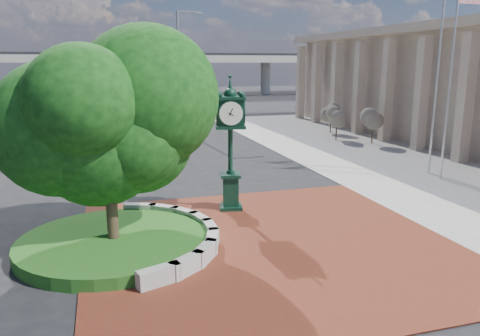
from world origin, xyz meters
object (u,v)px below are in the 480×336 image
object	(u,v)px
flagpole_a	(450,79)
street_lamp_near	(181,61)
street_lamp_far	(149,71)
flagpole_b	(438,69)
post_clock	(230,139)
parked_car	(157,111)

from	to	relation	value
flagpole_a	street_lamp_near	size ratio (longest dim) A/B	0.98
street_lamp_near	street_lamp_far	world-z (taller)	street_lamp_near
flagpole_b	street_lamp_near	bearing A→B (deg)	115.53
post_clock	flagpole_b	bearing A→B (deg)	14.13
parked_car	street_lamp_near	bearing A→B (deg)	-99.63
parked_car	flagpole_b	xyz separation A→B (m)	(11.04, -31.27, 4.87)
post_clock	street_lamp_near	size ratio (longest dim) A/B	0.52
post_clock	flagpole_a	distance (m)	12.08
flagpole_a	post_clock	bearing A→B (deg)	-171.59
flagpole_a	street_lamp_far	world-z (taller)	flagpole_a
flagpole_b	parked_car	bearing A→B (deg)	109.45
flagpole_a	parked_car	bearing A→B (deg)	108.31
post_clock	flagpole_a	xyz separation A→B (m)	(11.75, 1.74, 2.18)
flagpole_a	flagpole_b	world-z (taller)	flagpole_b
post_clock	parked_car	xyz separation A→B (m)	(0.98, 34.30, -2.24)
post_clock	street_lamp_far	bearing A→B (deg)	88.80
post_clock	parked_car	size ratio (longest dim) A/B	1.30
parked_car	street_lamp_far	world-z (taller)	street_lamp_far
flagpole_a	flagpole_b	distance (m)	1.39
parked_car	flagpole_b	world-z (taller)	flagpole_b
post_clock	street_lamp_near	xyz separation A→B (m)	(2.10, 23.80, 3.06)
parked_car	flagpole_b	distance (m)	33.52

